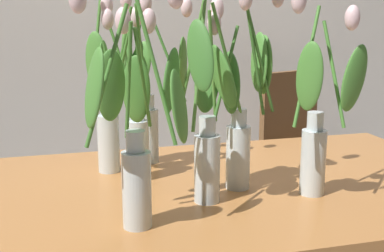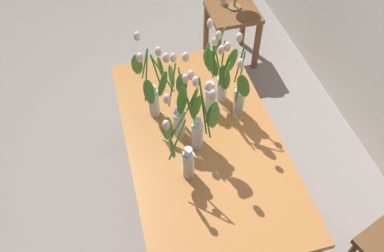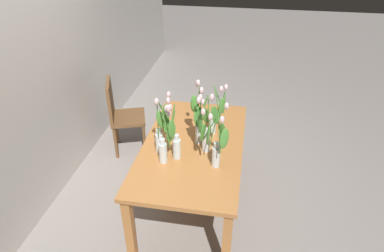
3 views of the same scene
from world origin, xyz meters
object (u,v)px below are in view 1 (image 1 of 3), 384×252
(tulip_vase_3, at_px, (129,111))
(tulip_vase_2, at_px, (206,113))
(tulip_vase_1, at_px, (151,107))
(dining_table, at_px, (219,213))
(tulip_vase_0, at_px, (134,132))
(tulip_vase_4, at_px, (111,116))
(tulip_vase_5, at_px, (243,113))
(dining_chair, at_px, (302,148))
(tulip_vase_6, at_px, (318,131))

(tulip_vase_3, bearing_deg, tulip_vase_2, -54.52)
(tulip_vase_1, distance_m, tulip_vase_3, 0.16)
(dining_table, height_order, tulip_vase_0, tulip_vase_0)
(tulip_vase_4, height_order, tulip_vase_5, tulip_vase_5)
(tulip_vase_2, bearing_deg, tulip_vase_1, 102.00)
(tulip_vase_2, relative_size, dining_chair, 0.63)
(tulip_vase_3, xyz_separation_m, tulip_vase_5, (0.30, -0.17, 0.01))
(dining_table, xyz_separation_m, tulip_vase_0, (-0.28, -0.23, 0.32))
(tulip_vase_1, bearing_deg, tulip_vase_4, -151.68)
(dining_table, height_order, tulip_vase_3, tulip_vase_3)
(tulip_vase_2, height_order, tulip_vase_4, tulip_vase_2)
(tulip_vase_0, xyz_separation_m, dining_chair, (1.08, 1.24, -0.44))
(dining_table, distance_m, dining_chair, 1.29)
(tulip_vase_1, height_order, dining_chair, tulip_vase_1)
(dining_table, relative_size, tulip_vase_2, 2.73)
(tulip_vase_0, relative_size, tulip_vase_5, 0.95)
(dining_table, xyz_separation_m, tulip_vase_2, (-0.08, -0.11, 0.33))
(tulip_vase_2, height_order, tulip_vase_6, tulip_vase_2)
(tulip_vase_2, bearing_deg, tulip_vase_6, -12.81)
(tulip_vase_0, distance_m, tulip_vase_4, 0.41)
(tulip_vase_2, relative_size, tulip_vase_5, 1.00)
(tulip_vase_5, bearing_deg, tulip_vase_6, -39.89)
(dining_table, xyz_separation_m, tulip_vase_3, (-0.24, 0.12, 0.30))
(tulip_vase_2, relative_size, tulip_vase_6, 1.07)
(tulip_vase_1, bearing_deg, tulip_vase_3, -123.34)
(dining_table, height_order, tulip_vase_5, tulip_vase_5)
(tulip_vase_2, distance_m, tulip_vase_5, 0.15)
(tulip_vase_4, bearing_deg, tulip_vase_5, -33.30)
(tulip_vase_5, relative_size, dining_chair, 0.63)
(tulip_vase_3, relative_size, tulip_vase_6, 1.01)
(dining_chair, bearing_deg, tulip_vase_6, -116.20)
(tulip_vase_0, height_order, tulip_vase_3, tulip_vase_0)
(dining_table, xyz_separation_m, tulip_vase_1, (-0.15, 0.26, 0.28))
(tulip_vase_5, bearing_deg, tulip_vase_2, -152.42)
(dining_chair, bearing_deg, tulip_vase_3, -139.47)
(dining_table, relative_size, dining_chair, 1.72)
(tulip_vase_0, distance_m, dining_chair, 1.70)
(tulip_vase_1, height_order, tulip_vase_2, tulip_vase_2)
(dining_table, bearing_deg, tulip_vase_0, -140.86)
(tulip_vase_0, xyz_separation_m, tulip_vase_6, (0.49, 0.05, -0.04))
(tulip_vase_1, bearing_deg, tulip_vase_0, -104.57)
(tulip_vase_0, distance_m, tulip_vase_3, 0.35)
(dining_table, bearing_deg, tulip_vase_4, 147.61)
(tulip_vase_3, xyz_separation_m, tulip_vase_6, (0.46, -0.30, -0.02))
(tulip_vase_2, height_order, dining_chair, tulip_vase_2)
(tulip_vase_2, relative_size, tulip_vase_3, 1.07)
(tulip_vase_3, bearing_deg, tulip_vase_0, -96.17)
(tulip_vase_2, bearing_deg, dining_chair, 52.09)
(tulip_vase_1, xyz_separation_m, dining_chair, (0.95, 0.75, -0.41))
(tulip_vase_2, height_order, tulip_vase_5, same)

